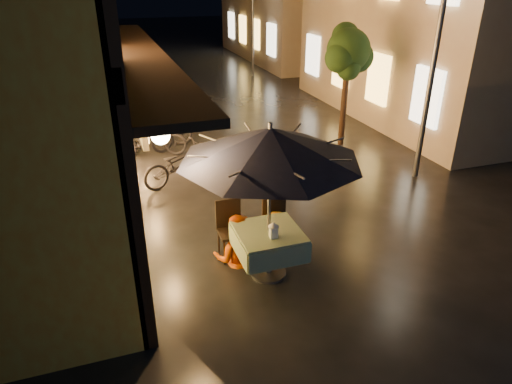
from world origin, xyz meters
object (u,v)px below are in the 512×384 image
object	(u,v)px
cafe_table	(269,242)
person_orange	(236,217)
table_lantern	(274,229)
streetlamp_near	(437,46)
bicycle_0	(179,164)
patio_umbrella	(270,144)
person_yellow	(277,214)

from	to	relation	value
cafe_table	person_orange	size ratio (longest dim) A/B	0.62
table_lantern	person_orange	xyz separation A→B (m)	(-0.36, 0.73, -0.12)
streetlamp_near	bicycle_0	size ratio (longest dim) A/B	2.41
patio_umbrella	person_yellow	xyz separation A→B (m)	(0.35, 0.59, -1.45)
streetlamp_near	person_yellow	world-z (taller)	streetlamp_near
table_lantern	cafe_table	bearing A→B (deg)	90.00
person_orange	bicycle_0	world-z (taller)	person_orange
bicycle_0	table_lantern	bearing A→B (deg)	169.49
person_yellow	cafe_table	bearing A→B (deg)	57.41
table_lantern	person_yellow	world-z (taller)	person_yellow
cafe_table	table_lantern	xyz separation A→B (m)	(0.00, -0.19, 0.33)
table_lantern	person_orange	bearing A→B (deg)	116.14
table_lantern	streetlamp_near	bearing A→B (deg)	30.47
patio_umbrella	person_orange	distance (m)	1.50
cafe_table	person_orange	xyz separation A→B (m)	(-0.36, 0.54, 0.21)
person_yellow	bicycle_0	size ratio (longest dim) A/B	0.79
streetlamp_near	person_yellow	distance (m)	5.10
cafe_table	person_orange	world-z (taller)	person_orange
streetlamp_near	table_lantern	size ratio (longest dim) A/B	16.92
streetlamp_near	person_orange	world-z (taller)	streetlamp_near
cafe_table	patio_umbrella	world-z (taller)	patio_umbrella
cafe_table	person_orange	bearing A→B (deg)	123.70
cafe_table	table_lantern	distance (m)	0.38
person_yellow	bicycle_0	bearing A→B (deg)	-73.56
cafe_table	bicycle_0	distance (m)	3.90
cafe_table	person_yellow	world-z (taller)	person_yellow
cafe_table	table_lantern	bearing A→B (deg)	-90.00
person_orange	bicycle_0	bearing A→B (deg)	-65.47
patio_umbrella	table_lantern	xyz separation A→B (m)	(0.00, -0.19, -1.23)
streetlamp_near	person_yellow	xyz separation A→B (m)	(-4.18, -1.89, -2.22)
patio_umbrella	bicycle_0	xyz separation A→B (m)	(-0.70, 3.83, -1.69)
streetlamp_near	bicycle_0	distance (m)	5.93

